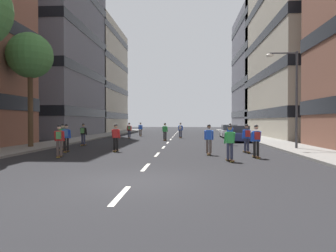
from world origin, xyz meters
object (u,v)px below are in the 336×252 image
Objects in this scene: street_tree_mid at (30,57)px; streetlamp_right at (291,89)px; skater_5 at (63,136)px; skater_7 at (256,139)px; skater_9 at (165,131)px; skater_0 at (129,129)px; skater_13 at (59,139)px; skater_12 at (230,133)px; parked_car_mid at (229,132)px; skater_10 at (230,141)px; parked_car_near at (239,134)px; skater_1 at (209,138)px; skater_11 at (247,136)px; skater_4 at (180,129)px; skater_2 at (116,136)px; skater_3 at (140,129)px; skater_8 at (66,136)px; skater_6 at (83,133)px.

street_tree_mid is 1.25× the size of streetlamp_right.
skater_5 is 1.00× the size of skater_7.
skater_9 is at bearing 46.41° from street_tree_mid.
skater_0 and skater_13 have the same top height.
skater_12 is (11.83, 5.09, 0.00)m from skater_5.
skater_7 and skater_12 have the same top height.
parked_car_mid is 2.47× the size of skater_10.
parked_car_near is 2.47× the size of skater_1.
skater_0 and skater_5 have the same top height.
skater_1 is 2.72m from skater_11.
parked_car_near is 2.47× the size of skater_11.
parked_car_mid is at bearing 86.42° from skater_7.
parked_car_near and parked_car_mid have the same top height.
skater_5 is at bearing -144.26° from parked_car_near.
skater_2 is at bearing -103.13° from skater_4.
skater_10 is at bearing -26.24° from skater_5.
skater_3 is at bearing 123.31° from skater_12.
skater_8 is 1.00× the size of skater_10.
skater_12 is (11.78, 1.12, -0.03)m from skater_6.
streetlamp_right is 3.65× the size of skater_5.
skater_6 is (-15.29, 2.91, -3.12)m from streetlamp_right.
skater_7 is (8.23, -3.00, 0.03)m from skater_2.
skater_8 reaches higher than parked_car_mid.
skater_4 is 20.49m from skater_13.
skater_11 is at bearing -4.69° from skater_5.
skater_13 is at bearing -75.90° from skater_8.
parked_car_near is 2.47× the size of skater_13.
skater_1 is at bearing -100.99° from parked_car_mid.
skater_2 and skater_6 have the same top height.
street_tree_mid is 4.56× the size of skater_2.
skater_8 is 12.78m from skater_12.
skater_4 reaches higher than parked_car_mid.
skater_13 is (1.42, -3.93, 0.03)m from skater_5.
streetlamp_right reaches higher than skater_12.
skater_9 and skater_12 have the same top height.
skater_1 and skater_3 have the same top height.
skater_1 is 1.00× the size of skater_5.
street_tree_mid reaches higher than skater_7.
skater_1 and skater_10 have the same top height.
skater_13 is at bearing -91.08° from skater_0.
skater_5 is 12.05m from skater_11.
skater_5 is at bearing 120.24° from skater_8.
skater_6 is 11.83m from skater_12.
streetlamp_right reaches higher than skater_2.
skater_13 is (4.26, -5.14, -5.55)m from street_tree_mid.
skater_8 is (-11.25, 2.39, 0.00)m from skater_7.
skater_12 is (2.23, 7.35, 0.00)m from skater_1.
skater_8 is at bearing 168.02° from skater_7.
skater_7 is 1.00× the size of skater_11.
skater_2 is at bearing -15.87° from street_tree_mid.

